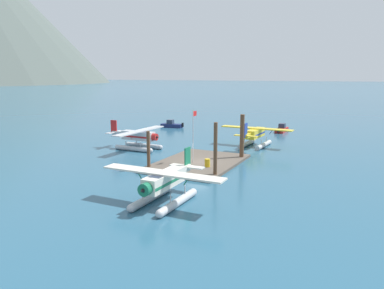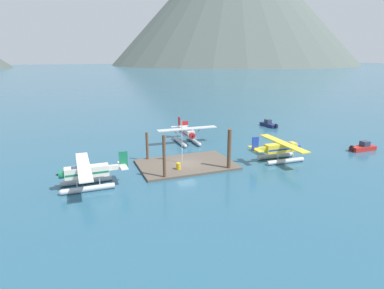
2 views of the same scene
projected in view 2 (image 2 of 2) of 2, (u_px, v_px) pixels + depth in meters
name	position (u px, v px, depth m)	size (l,w,h in m)	color
ground_plane	(186.00, 165.00, 44.22)	(1200.00, 1200.00, 0.00)	#285670
dock_platform	(186.00, 164.00, 44.18)	(12.82, 8.56, 0.30)	brown
piling_near_left	(164.00, 157.00, 38.56)	(0.38, 0.38, 5.56)	brown
piling_near_right	(229.00, 150.00, 41.77)	(0.51, 0.51, 5.49)	brown
piling_far_left	(147.00, 147.00, 45.57)	(0.37, 0.37, 4.22)	brown
flagpole	(183.00, 136.00, 43.44)	(0.95, 0.10, 5.99)	silver
fuel_drum	(179.00, 166.00, 41.69)	(0.62, 0.62, 0.88)	gold
seaplane_yellow_stbd_aft	(281.00, 150.00, 45.83)	(7.98, 10.45, 3.84)	#B7BABF
seaplane_cream_port_aft	(87.00, 174.00, 36.45)	(7.98, 10.40, 3.84)	#B7BABF
seaplane_silver_bow_right	(187.00, 134.00, 55.14)	(10.42, 7.98, 3.84)	#B7BABF
boat_red_open_se	(363.00, 147.00, 51.17)	(4.89, 1.61, 1.50)	#B2231E
boat_navy_open_east	(268.00, 124.00, 68.56)	(1.97, 4.88, 1.50)	navy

